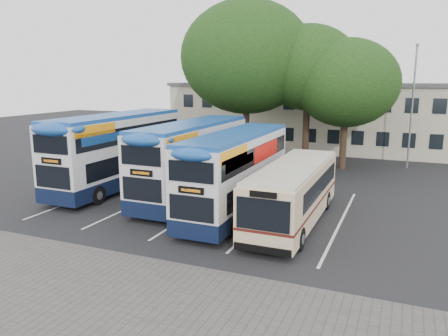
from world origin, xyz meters
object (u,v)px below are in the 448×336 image
object	(u,v)px
lamp_post	(413,100)
bus_dd_left	(118,148)
bus_single	(294,190)
tree_left	(247,57)
bus_dd_right	(237,170)
tree_right	(347,83)
bus_dd_mid	(193,157)
tree_mid	(308,68)

from	to	relation	value
lamp_post	bus_dd_left	xyz separation A→B (m)	(-16.31, -13.39, -2.60)
bus_dd_left	bus_single	bearing A→B (deg)	-11.86
tree_left	bus_dd_right	size ratio (longest dim) A/B	1.29
lamp_post	bus_dd_left	size ratio (longest dim) A/B	0.84
tree_left	tree_right	world-z (taller)	tree_left
lamp_post	tree_left	distance (m)	12.66
bus_dd_mid	bus_single	world-z (taller)	bus_dd_mid
bus_single	tree_right	bearing A→B (deg)	88.64
tree_mid	bus_dd_left	xyz separation A→B (m)	(-8.90, -11.73, -4.91)
lamp_post	bus_dd_mid	distance (m)	17.84
tree_left	tree_mid	world-z (taller)	tree_left
tree_left	bus_dd_mid	size ratio (longest dim) A/B	1.23
bus_dd_left	bus_single	distance (m)	11.79
tree_left	bus_dd_left	size ratio (longest dim) A/B	1.16
lamp_post	bus_dd_mid	size ratio (longest dim) A/B	0.89
bus_dd_right	tree_left	bearing A→B (deg)	108.01
tree_mid	tree_right	xyz separation A→B (m)	(2.92, -0.53, -1.11)
tree_right	bus_dd_right	bearing A→B (deg)	-103.90
lamp_post	bus_single	bearing A→B (deg)	-106.92
lamp_post	bus_dd_right	distance (m)	17.58
lamp_post	tree_left	bearing A→B (deg)	-168.49
tree_right	bus_dd_left	world-z (taller)	tree_right
tree_right	bus_dd_left	size ratio (longest dim) A/B	0.88
lamp_post	tree_right	xyz separation A→B (m)	(-4.49, -2.18, 1.20)
tree_left	bus_dd_left	distance (m)	13.06
lamp_post	tree_mid	size ratio (longest dim) A/B	0.85
lamp_post	bus_single	world-z (taller)	lamp_post
tree_left	bus_dd_right	distance (m)	14.97
lamp_post	tree_mid	world-z (taller)	tree_mid
bus_dd_right	bus_single	distance (m)	3.06
tree_mid	tree_right	size ratio (longest dim) A/B	1.12
bus_dd_right	bus_dd_left	bearing A→B (deg)	166.07
tree_right	bus_single	size ratio (longest dim) A/B	1.02
tree_mid	tree_right	world-z (taller)	tree_mid
tree_left	bus_dd_left	xyz separation A→B (m)	(-4.28, -10.94, -5.72)
tree_left	bus_dd_mid	xyz separation A→B (m)	(0.98, -11.30, -5.86)
tree_right	lamp_post	bearing A→B (deg)	25.96
lamp_post	bus_dd_right	world-z (taller)	lamp_post
bus_dd_mid	bus_single	size ratio (longest dim) A/B	1.10
bus_single	bus_dd_mid	bearing A→B (deg)	161.74
bus_dd_mid	tree_left	bearing A→B (deg)	94.98
tree_left	tree_right	xyz separation A→B (m)	(7.54, 0.27, -1.91)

